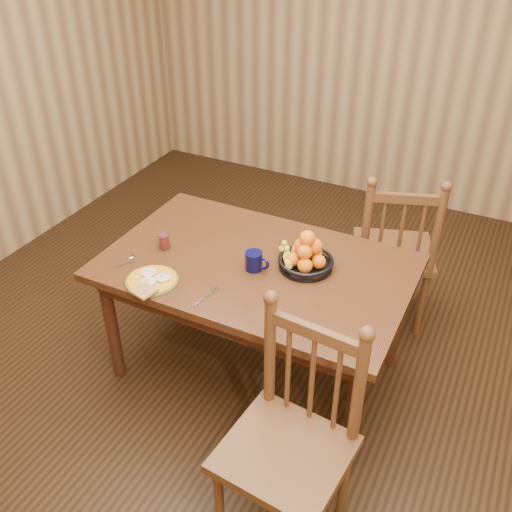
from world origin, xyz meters
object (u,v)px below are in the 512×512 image
at_px(chair_far, 394,252).
at_px(chair_near, 290,442).
at_px(dining_table, 256,277).
at_px(breakfast_plate, 152,281).
at_px(coffee_mug, 255,261).
at_px(fruit_bowl, 305,257).

distance_m(chair_far, chair_near, 1.59).
bearing_deg(chair_far, chair_near, 71.36).
bearing_deg(dining_table, chair_far, 55.33).
bearing_deg(breakfast_plate, coffee_mug, 39.48).
distance_m(chair_near, coffee_mug, 0.96).
distance_m(chair_near, breakfast_plate, 1.06).
bearing_deg(breakfast_plate, dining_table, 44.11).
bearing_deg(chair_far, dining_table, 36.54).
bearing_deg(breakfast_plate, fruit_bowl, 36.54).
relative_size(dining_table, coffee_mug, 12.03).
relative_size(dining_table, chair_near, 1.48).
relative_size(coffee_mug, fruit_bowl, 0.41).
xyz_separation_m(dining_table, fruit_bowl, (0.24, 0.09, 0.15)).
bearing_deg(chair_near, dining_table, 130.27).
xyz_separation_m(dining_table, coffee_mug, (0.01, -0.05, 0.14)).
height_order(breakfast_plate, fruit_bowl, fruit_bowl).
bearing_deg(fruit_bowl, chair_far, 66.31).
bearing_deg(breakfast_plate, chair_near, -23.43).
xyz_separation_m(dining_table, chair_near, (0.55, -0.79, -0.14)).
height_order(dining_table, breakfast_plate, breakfast_plate).
distance_m(dining_table, fruit_bowl, 0.30).
distance_m(dining_table, breakfast_plate, 0.56).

